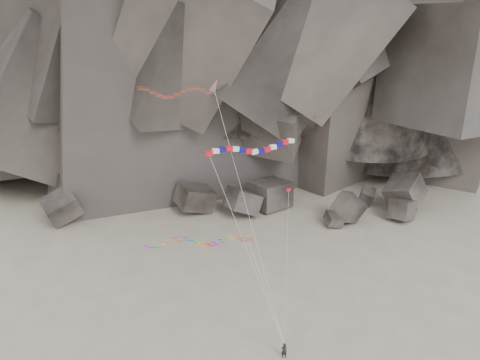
{
  "coord_description": "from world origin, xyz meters",
  "views": [
    {
      "loc": [
        -2.43,
        -48.58,
        37.03
      ],
      "look_at": [
        -0.89,
        6.0,
        17.3
      ],
      "focal_mm": 35.0,
      "sensor_mm": 36.0,
      "label": 1
    }
  ],
  "objects_px": {
    "kite_flyer": "(284,349)",
    "delta_kite": "(172,91)",
    "banner_kite": "(251,149)",
    "parafoil_kite": "(193,241)",
    "pennant_kite": "(288,213)"
  },
  "relations": [
    {
      "from": "banner_kite",
      "to": "parafoil_kite",
      "type": "relative_size",
      "value": 1.34
    },
    {
      "from": "kite_flyer",
      "to": "delta_kite",
      "type": "distance_m",
      "value": 31.74
    },
    {
      "from": "kite_flyer",
      "to": "delta_kite",
      "type": "relative_size",
      "value": 0.08
    },
    {
      "from": "banner_kite",
      "to": "parafoil_kite",
      "type": "distance_m",
      "value": 12.28
    },
    {
      "from": "delta_kite",
      "to": "pennant_kite",
      "type": "bearing_deg",
      "value": -31.43
    },
    {
      "from": "banner_kite",
      "to": "pennant_kite",
      "type": "distance_m",
      "value": 9.78
    },
    {
      "from": "banner_kite",
      "to": "pennant_kite",
      "type": "bearing_deg",
      "value": -0.87
    },
    {
      "from": "delta_kite",
      "to": "parafoil_kite",
      "type": "distance_m",
      "value": 17.04
    },
    {
      "from": "kite_flyer",
      "to": "pennant_kite",
      "type": "relative_size",
      "value": 0.15
    },
    {
      "from": "delta_kite",
      "to": "pennant_kite",
      "type": "height_order",
      "value": "delta_kite"
    },
    {
      "from": "pennant_kite",
      "to": "kite_flyer",
      "type": "bearing_deg",
      "value": -124.97
    },
    {
      "from": "parafoil_kite",
      "to": "pennant_kite",
      "type": "distance_m",
      "value": 11.9
    },
    {
      "from": "kite_flyer",
      "to": "banner_kite",
      "type": "distance_m",
      "value": 22.86
    },
    {
      "from": "delta_kite",
      "to": "pennant_kite",
      "type": "xyz_separation_m",
      "value": [
        13.36,
        -1.74,
        -14.35
      ]
    },
    {
      "from": "delta_kite",
      "to": "pennant_kite",
      "type": "relative_size",
      "value": 1.88
    }
  ]
}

